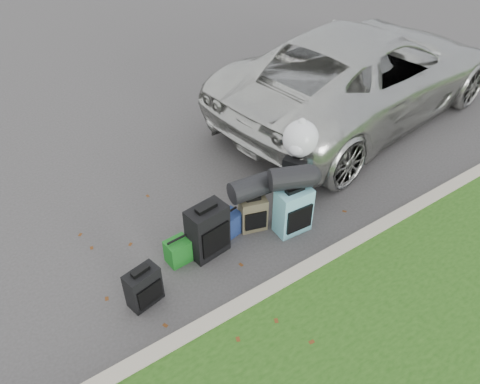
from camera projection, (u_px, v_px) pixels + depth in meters
ground at (255, 229)px, 6.25m from camera, size 120.00×120.00×0.00m
curb at (304, 272)px, 5.56m from camera, size 120.00×0.18×0.15m
suv at (363, 72)px, 8.25m from camera, size 6.10×3.41×1.61m
suitcase_small_black at (143, 287)px, 5.17m from camera, size 0.42×0.28×0.48m
suitcase_large_black_left at (208, 231)px, 5.72m from camera, size 0.52×0.35×0.70m
suitcase_olive at (253, 214)px, 6.14m from camera, size 0.40×0.31×0.48m
suitcase_teal at (293, 211)px, 6.05m from camera, size 0.47×0.30×0.65m
suitcase_large_black_right at (298, 176)px, 6.53m from camera, size 0.60×0.51×0.77m
tote_green at (178, 251)px, 5.71m from camera, size 0.30×0.24×0.32m
tote_navy at (229, 224)px, 6.10m from camera, size 0.34×0.29×0.32m
duffel_left at (250, 188)px, 5.94m from camera, size 0.57×0.35×0.29m
duffel_right at (291, 178)px, 5.82m from camera, size 0.60×0.48×0.29m
trash_bag at (301, 139)px, 6.13m from camera, size 0.49×0.49×0.49m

